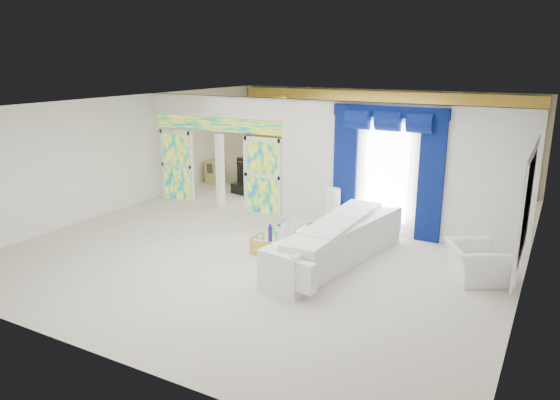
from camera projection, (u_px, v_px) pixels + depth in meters
The scene contains 22 objects.
floor at pixel (293, 232), 12.32m from camera, with size 12.00×12.00×0.00m, color #B7AF9E.
dividing_wall at pixel (399, 171), 11.76m from camera, with size 5.70×0.18×3.00m, color white.
dividing_header at pixel (216, 106), 13.78m from camera, with size 4.30×0.18×0.55m, color white.
stained_panel_left at pixel (177, 165), 14.89m from camera, with size 0.95×0.04×2.00m, color #994C3F.
stained_panel_right at pixel (263, 176), 13.56m from camera, with size 0.95×0.04×2.00m, color #994C3F.
stained_transom at pixel (216, 124), 13.90m from camera, with size 4.00×0.05×0.35m, color #994C3F.
window_pane at pixel (387, 173), 11.81m from camera, with size 1.00×0.02×2.30m, color white.
blue_drape_left at pixel (345, 171), 12.26m from camera, with size 0.55×0.10×2.80m, color #060345.
blue_drape_right at pixel (431, 180), 11.33m from camera, with size 0.55×0.10×2.80m, color #060345.
blue_pelmet at pixel (390, 112), 11.42m from camera, with size 2.60×0.12×0.25m, color #060345.
wall_mirror at pixel (528, 206), 8.76m from camera, with size 0.04×2.70×1.90m, color white.
gold_curtains at pixel (378, 137), 16.91m from camera, with size 9.70×0.12×2.90m, color gold.
white_sofa at pixel (337, 245), 10.38m from camera, with size 0.83×3.87×0.74m, color white.
coffee_table at pixel (284, 238), 11.31m from camera, with size 0.55×1.65×0.37m, color gold.
console_table at pixel (344, 222), 12.35m from camera, with size 1.22×0.39×0.41m, color white.
table_lamp at pixel (333, 201), 12.36m from camera, with size 0.36×0.36×0.58m, color silver.
armchair at pixel (475, 262), 9.58m from camera, with size 1.03×0.90×0.67m, color white.
grand_piano at pixel (272, 170), 16.93m from camera, with size 1.37×1.80×0.91m, color black.
piano_bench at pixel (245, 190), 15.66m from camera, with size 0.90×0.35×0.30m, color black.
tv_console at pixel (215, 172), 17.01m from camera, with size 0.52×0.48×0.76m, color tan.
chandelier at pixel (278, 103), 15.57m from camera, with size 0.60×0.60×0.60m, color gold.
decanters at pixel (281, 229), 11.04m from camera, with size 0.18×1.04×0.24m.
Camera 1 is at (5.38, -10.38, 3.95)m, focal length 33.54 mm.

